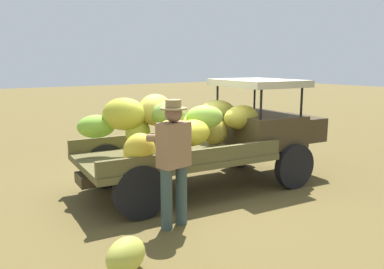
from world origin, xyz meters
name	(u,v)px	position (x,y,z in m)	size (l,w,h in m)	color
ground_plane	(199,189)	(0.00, 0.00, 0.00)	(60.00, 60.00, 0.00)	brown
truck	(212,133)	(0.30, 0.02, 0.93)	(4.57, 2.11, 1.82)	#3E331D
farmer	(173,156)	(-1.17, -1.06, 0.95)	(0.52, 0.48, 1.67)	#394C4A
loose_banana_bunch	(126,256)	(-2.20, -1.77, 0.19)	(0.48, 0.32, 0.37)	#B8BB47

